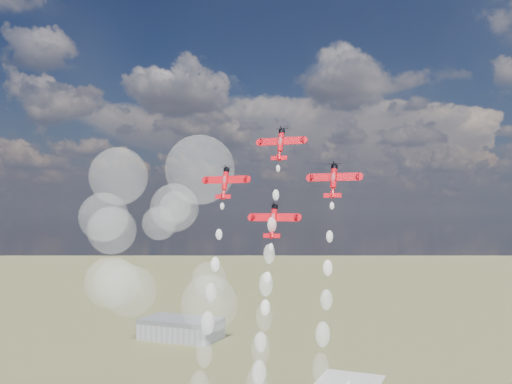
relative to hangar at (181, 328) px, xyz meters
The scene contains 8 objects.
hangar is the anchor object (origin of this frame).
plane_lead 235.64m from the hangar, 53.07° to the right, with size 12.68×4.94×8.87m.
plane_left 225.82m from the hangar, 56.84° to the right, with size 12.68×4.94×8.87m.
plane_right 242.56m from the hangar, 50.46° to the right, with size 12.68×4.94×8.87m.
plane_slot 232.54m from the hangar, 53.95° to the right, with size 12.68×4.94×8.87m.
smoke_trail_lead 231.41m from the hangar, 55.15° to the right, with size 5.10×17.82×55.44m.
smoke_trail_left 224.03m from the hangar, 58.71° to the right, with size 5.41×18.08×55.08m.
drifted_smoke_cloud 191.15m from the hangar, 63.31° to the right, with size 56.36×35.76×59.64m.
Camera 1 is at (58.03, -128.62, 82.64)m, focal length 38.00 mm.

